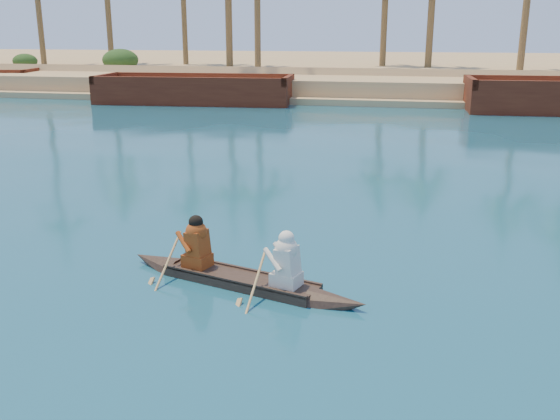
# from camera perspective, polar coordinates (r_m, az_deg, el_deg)

# --- Properties ---
(ground) EXTENTS (160.00, 160.00, 0.00)m
(ground) POSITION_cam_1_polar(r_m,az_deg,el_deg) (16.99, -21.75, 0.65)
(ground) COLOR navy
(ground) RESTS_ON ground
(sandy_embankment) EXTENTS (150.00, 51.00, 1.50)m
(sandy_embankment) POSITION_cam_1_polar(r_m,az_deg,el_deg) (61.28, 3.33, 12.73)
(sandy_embankment) COLOR tan
(sandy_embankment) RESTS_ON ground
(shrub_cluster) EXTENTS (100.00, 6.00, 2.40)m
(shrub_cluster) POSITION_cam_1_polar(r_m,az_deg,el_deg) (46.12, 0.34, 12.46)
(shrub_cluster) COLOR #1C3B15
(shrub_cluster) RESTS_ON ground
(canoe) EXTENTS (4.61, 1.94, 1.28)m
(canoe) POSITION_cam_1_polar(r_m,az_deg,el_deg) (10.71, -3.67, -5.61)
(canoe) COLOR #3B2A20
(canoe) RESTS_ON ground
(barge_mid) EXTENTS (11.65, 4.57, 1.90)m
(barge_mid) POSITION_cam_1_polar(r_m,az_deg,el_deg) (37.94, -7.78, 10.69)
(barge_mid) COLOR #5C2413
(barge_mid) RESTS_ON ground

